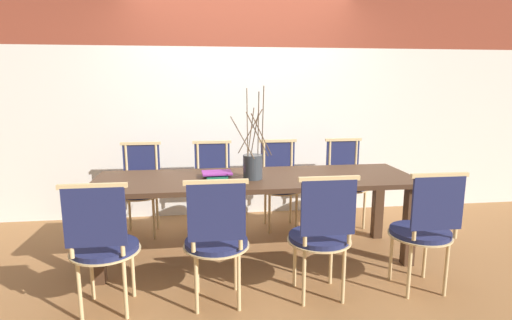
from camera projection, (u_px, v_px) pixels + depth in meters
ground_plane at (256, 257)px, 3.59m from camera, size 16.00×16.00×0.00m
wall_rear at (241, 78)px, 4.55m from camera, size 12.00×0.06×3.20m
dining_table at (256, 187)px, 3.46m from camera, size 2.75×0.84×0.74m
chair_near_leftend at (103, 243)px, 2.62m from camera, size 0.46×0.46×0.94m
chair_near_left at (217, 237)px, 2.71m from camera, size 0.46×0.46×0.94m
chair_near_center at (321, 232)px, 2.81m from camera, size 0.46×0.46×0.94m
chair_near_right at (424, 227)px, 2.91m from camera, size 0.46×0.46×0.94m
chair_far_leftend at (141, 186)px, 4.08m from camera, size 0.46×0.46×0.94m
chair_far_left at (213, 184)px, 4.18m from camera, size 0.46×0.46×0.94m
chair_far_center at (280, 181)px, 4.27m from camera, size 0.46×0.46×0.94m
chair_far_right at (346, 179)px, 4.36m from camera, size 0.46×0.46×0.94m
vase_centerpiece at (253, 165)px, 3.36m from camera, size 0.35×0.31×0.78m
book_stack at (217, 174)px, 3.44m from camera, size 0.27×0.21×0.05m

